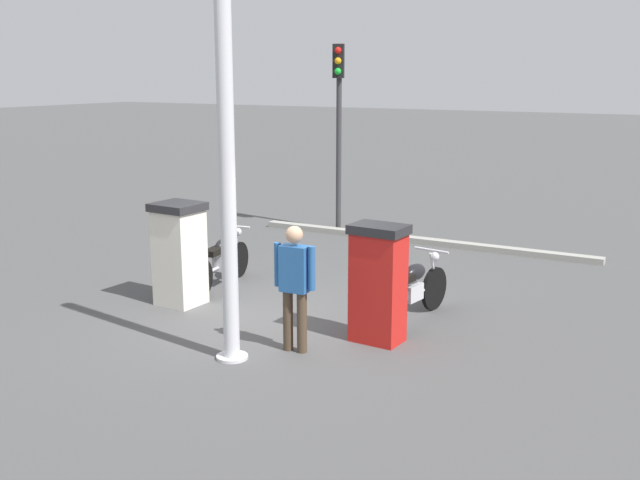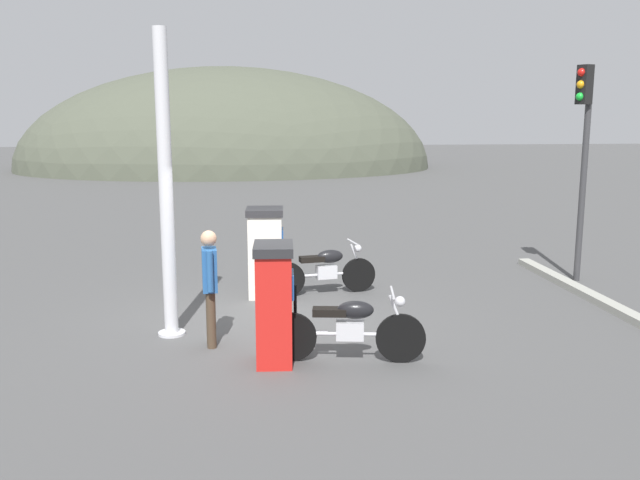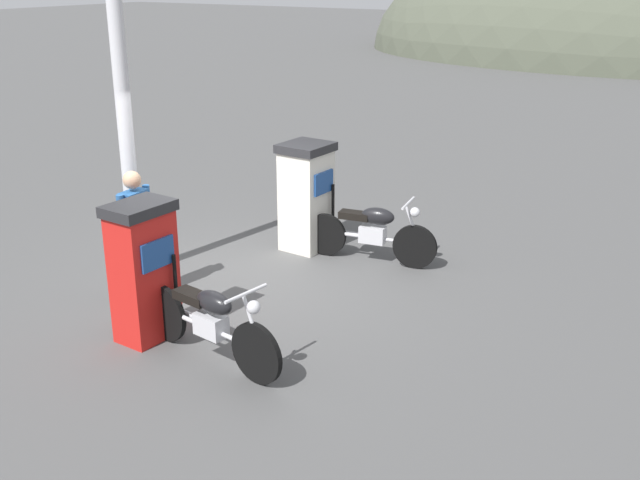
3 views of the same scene
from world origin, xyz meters
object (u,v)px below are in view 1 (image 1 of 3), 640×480
at_px(fuel_pump_far, 180,253).
at_px(attendant_person, 295,280).
at_px(roadside_traffic_light, 339,106).
at_px(motorcycle_near_pump, 411,289).
at_px(motorcycle_far_pump, 222,260).
at_px(fuel_pump_near, 378,283).
at_px(canopy_support_pole, 228,191).

bearing_deg(fuel_pump_far, attendant_person, -108.34).
bearing_deg(roadside_traffic_light, motorcycle_near_pump, -142.69).
height_order(motorcycle_far_pump, attendant_person, attendant_person).
bearing_deg(fuel_pump_near, canopy_support_pole, 137.87).
xyz_separation_m(motorcycle_near_pump, canopy_support_pole, (-2.43, 1.40, 1.65)).
bearing_deg(motorcycle_far_pump, motorcycle_near_pump, -91.80).
distance_m(fuel_pump_far, motorcycle_far_pump, 1.13).
relative_size(fuel_pump_near, fuel_pump_far, 1.00).
distance_m(fuel_pump_far, attendant_person, 2.73).
bearing_deg(motorcycle_near_pump, fuel_pump_far, 105.75).
xyz_separation_m(fuel_pump_far, canopy_support_pole, (-1.47, -2.03, 1.32)).
bearing_deg(motorcycle_far_pump, fuel_pump_near, -107.71).
height_order(motorcycle_far_pump, roadside_traffic_light, roadside_traffic_light).
distance_m(motorcycle_far_pump, canopy_support_pole, 3.66).
bearing_deg(fuel_pump_far, fuel_pump_near, -90.00).
distance_m(fuel_pump_near, fuel_pump_far, 3.36).
distance_m(attendant_person, roadside_traffic_light, 7.75).
relative_size(motorcycle_near_pump, roadside_traffic_light, 0.50).
relative_size(motorcycle_near_pump, attendant_person, 1.26).
relative_size(fuel_pump_near, motorcycle_far_pump, 0.82).
relative_size(fuel_pump_far, motorcycle_far_pump, 0.82).
height_order(fuel_pump_near, roadside_traffic_light, roadside_traffic_light).
height_order(fuel_pump_near, motorcycle_far_pump, fuel_pump_near).
height_order(attendant_person, roadside_traffic_light, roadside_traffic_light).
xyz_separation_m(fuel_pump_far, roadside_traffic_light, (6.04, 0.43, 1.98)).
bearing_deg(fuel_pump_near, motorcycle_near_pump, -4.31).
xyz_separation_m(fuel_pump_far, attendant_person, (-0.86, -2.59, 0.14)).
bearing_deg(motorcycle_near_pump, roadside_traffic_light, 37.31).
xyz_separation_m(attendant_person, roadside_traffic_light, (6.89, 3.02, 1.84)).
relative_size(motorcycle_far_pump, roadside_traffic_light, 0.47).
xyz_separation_m(motorcycle_near_pump, attendant_person, (-1.82, 0.84, 0.47)).
bearing_deg(attendant_person, motorcycle_near_pump, -24.78).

